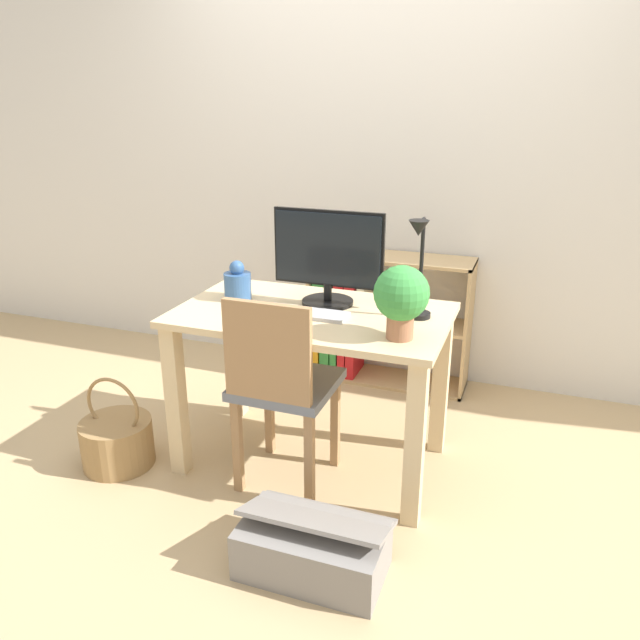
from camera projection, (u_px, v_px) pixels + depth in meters
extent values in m
plane|color=tan|center=(313.00, 459.00, 2.91)|extent=(10.00, 10.00, 0.00)
cube|color=silver|center=(383.00, 152.00, 3.46)|extent=(8.00, 0.05, 2.60)
cube|color=#D8BC8C|center=(312.00, 315.00, 2.67)|extent=(1.16, 0.69, 0.03)
cube|color=#D8BC8C|center=(176.00, 401.00, 2.71)|extent=(0.07, 0.07, 0.70)
cube|color=#D8BC8C|center=(415.00, 445.00, 2.37)|extent=(0.07, 0.07, 0.70)
cube|color=#D8BC8C|center=(237.00, 352.00, 3.21)|extent=(0.07, 0.07, 0.70)
cube|color=#D8BC8C|center=(440.00, 383.00, 2.88)|extent=(0.07, 0.07, 0.70)
cylinder|color=black|center=(328.00, 302.00, 2.76)|extent=(0.23, 0.23, 0.02)
cylinder|color=black|center=(328.00, 292.00, 2.74)|extent=(0.04, 0.04, 0.08)
cube|color=black|center=(328.00, 248.00, 2.68)|extent=(0.50, 0.02, 0.33)
cube|color=black|center=(328.00, 249.00, 2.68)|extent=(0.47, 0.03, 0.31)
cube|color=#B2B2B7|center=(307.00, 313.00, 2.62)|extent=(0.35, 0.12, 0.02)
cylinder|color=#33598C|center=(238.00, 286.00, 2.80)|extent=(0.12, 0.12, 0.12)
sphere|color=#33598C|center=(237.00, 268.00, 2.77)|extent=(0.07, 0.07, 0.07)
cylinder|color=black|center=(418.00, 315.00, 2.59)|extent=(0.10, 0.10, 0.02)
cylinder|color=black|center=(421.00, 267.00, 2.52)|extent=(0.02, 0.02, 0.39)
cylinder|color=black|center=(422.00, 220.00, 2.41)|extent=(0.01, 0.10, 0.01)
cone|color=black|center=(419.00, 228.00, 2.37)|extent=(0.08, 0.08, 0.06)
cylinder|color=#9E6647|center=(400.00, 326.00, 2.36)|extent=(0.10, 0.10, 0.10)
sphere|color=#388C3D|center=(402.00, 293.00, 2.31)|extent=(0.21, 0.21, 0.21)
cube|color=slate|center=(287.00, 384.00, 2.62)|extent=(0.40, 0.40, 0.04)
cube|color=#9E754C|center=(267.00, 352.00, 2.39)|extent=(0.36, 0.03, 0.40)
cube|color=#9E754C|center=(238.00, 445.00, 2.62)|extent=(0.04, 0.04, 0.44)
cube|color=#9E754C|center=(310.00, 460.00, 2.51)|extent=(0.04, 0.04, 0.44)
cube|color=#9E754C|center=(269.00, 411.00, 2.90)|extent=(0.04, 0.04, 0.44)
cube|color=#9E754C|center=(335.00, 422.00, 2.80)|extent=(0.04, 0.04, 0.44)
cube|color=tan|center=(316.00, 311.00, 3.73)|extent=(0.02, 0.28, 0.76)
cube|color=tan|center=(468.00, 330.00, 3.44)|extent=(0.02, 0.28, 0.76)
cube|color=tan|center=(386.00, 378.00, 3.71)|extent=(0.92, 0.28, 0.02)
cube|color=tan|center=(391.00, 258.00, 3.46)|extent=(0.92, 0.28, 0.02)
cube|color=tan|center=(389.00, 320.00, 3.58)|extent=(0.88, 0.28, 0.02)
cube|color=orange|center=(322.00, 350.00, 3.80)|extent=(0.04, 0.24, 0.22)
cube|color=#2D7F38|center=(330.00, 347.00, 3.77)|extent=(0.06, 0.24, 0.28)
cube|color=#2D7F38|center=(339.00, 350.00, 3.76)|extent=(0.04, 0.24, 0.26)
cube|color=red|center=(347.00, 350.00, 3.74)|extent=(0.04, 0.24, 0.27)
cube|color=red|center=(355.00, 350.00, 3.72)|extent=(0.05, 0.24, 0.28)
cube|color=#2D7F38|center=(324.00, 293.00, 3.67)|extent=(0.07, 0.24, 0.23)
cube|color=beige|center=(334.00, 287.00, 3.64)|extent=(0.04, 0.24, 0.31)
cube|color=red|center=(344.00, 292.00, 3.62)|extent=(0.06, 0.24, 0.26)
cube|color=red|center=(355.00, 298.00, 3.61)|extent=(0.06, 0.24, 0.20)
cube|color=beige|center=(366.00, 295.00, 3.58)|extent=(0.04, 0.24, 0.26)
cylinder|color=#997547|center=(117.00, 443.00, 2.84)|extent=(0.32, 0.32, 0.22)
torus|color=#997547|center=(113.00, 406.00, 2.78)|extent=(0.27, 0.02, 0.27)
cube|color=gray|center=(312.00, 550.00, 2.20)|extent=(0.51, 0.29, 0.18)
cube|color=gray|center=(318.00, 517.00, 2.22)|extent=(0.52, 0.28, 0.12)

